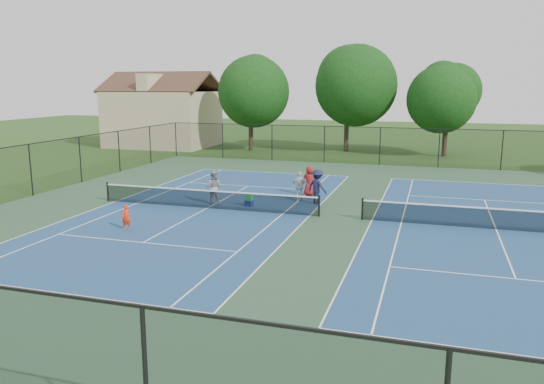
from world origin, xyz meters
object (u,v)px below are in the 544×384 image
(clapboard_house, at_px, (163,116))
(tree_back_b, at_px, (348,82))
(tree_back_c, at_px, (448,94))
(bystander_a, at_px, (300,186))
(bystander_c, at_px, (310,181))
(ball_crate, at_px, (249,203))
(bystander_b, at_px, (317,187))
(instructor, at_px, (214,187))
(ball_hopper, at_px, (249,197))
(tree_back_a, at_px, (251,88))
(child_player, at_px, (126,217))

(clapboard_house, bearing_deg, tree_back_b, 3.01)
(tree_back_c, height_order, bystander_a, tree_back_c)
(bystander_c, relative_size, ball_crate, 4.27)
(bystander_a, height_order, bystander_b, bystander_b)
(tree_back_b, height_order, instructor, tree_back_b)
(bystander_b, bearing_deg, tree_back_b, -55.75)
(ball_crate, relative_size, ball_hopper, 1.10)
(clapboard_house, relative_size, ball_crate, 26.17)
(tree_back_b, distance_m, bystander_a, 23.51)
(tree_back_c, height_order, ball_hopper, tree_back_c)
(ball_hopper, bearing_deg, bystander_c, 55.42)
(tree_back_c, height_order, instructor, tree_back_c)
(clapboard_house, bearing_deg, tree_back_a, -5.71)
(tree_back_b, height_order, bystander_c, tree_back_b)
(tree_back_c, xyz_separation_m, clapboard_house, (-28.00, -0.00, -2.39))
(tree_back_a, bearing_deg, bystander_c, -61.77)
(tree_back_b, relative_size, ball_crate, 24.30)
(tree_back_b, height_order, bystander_b, tree_back_b)
(tree_back_a, bearing_deg, clapboard_house, 174.29)
(tree_back_c, bearing_deg, clapboard_house, -180.00)
(tree_back_b, relative_size, bystander_c, 5.70)
(child_player, bearing_deg, tree_back_c, 44.49)
(bystander_a, relative_size, ball_hopper, 4.37)
(clapboard_house, relative_size, ball_hopper, 28.82)
(bystander_b, bearing_deg, bystander_a, 5.44)
(tree_back_a, height_order, bystander_a, tree_back_a)
(instructor, distance_m, ball_crate, 2.16)
(clapboard_house, distance_m, ball_hopper, 29.96)
(tree_back_a, xyz_separation_m, bystander_a, (10.16, -20.76, -5.22))
(child_player, relative_size, bystander_a, 0.70)
(tree_back_a, relative_size, tree_back_b, 0.91)
(instructor, xyz_separation_m, bystander_a, (4.25, 2.13, -0.10))
(clapboard_house, distance_m, instructor, 28.78)
(child_player, bearing_deg, tree_back_b, 60.49)
(instructor, bearing_deg, bystander_c, -149.20)
(clapboard_house, height_order, ball_crate, clapboard_house)
(bystander_b, relative_size, ball_crate, 4.56)
(ball_hopper, bearing_deg, clapboard_house, 126.90)
(tree_back_c, distance_m, bystander_b, 23.67)
(ball_crate, bearing_deg, child_player, -121.44)
(bystander_b, xyz_separation_m, bystander_c, (-0.87, 1.90, -0.06))
(tree_back_b, bearing_deg, ball_crate, -92.48)
(clapboard_house, relative_size, bystander_c, 6.13)
(tree_back_c, relative_size, bystander_a, 5.12)
(ball_hopper, bearing_deg, tree_back_b, 87.52)
(tree_back_a, height_order, bystander_b, tree_back_a)
(bystander_a, xyz_separation_m, bystander_c, (0.21, 1.44, 0.06))
(child_player, xyz_separation_m, ball_hopper, (3.64, 5.96, -0.07))
(bystander_b, bearing_deg, ball_crate, 55.14)
(bystander_a, xyz_separation_m, bystander_b, (1.08, -0.47, 0.12))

